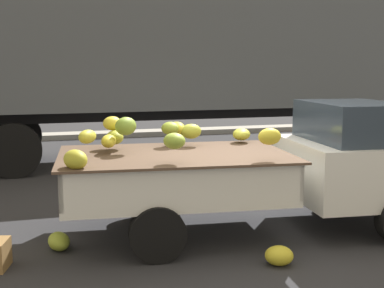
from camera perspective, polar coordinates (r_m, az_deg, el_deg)
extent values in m
plane|color=#28282B|center=(6.78, 4.88, -10.11)|extent=(220.00, 220.00, 0.00)
cube|color=gray|center=(16.41, -8.03, 1.11)|extent=(80.00, 0.80, 0.16)
cube|color=silver|center=(7.42, 18.60, -2.60)|extent=(2.16, 1.93, 0.78)
cube|color=#28333D|center=(7.23, 17.45, 2.39)|extent=(1.25, 1.64, 0.52)
cube|color=silver|center=(6.59, -1.94, -5.37)|extent=(2.91, 2.00, 0.08)
cube|color=silver|center=(7.36, -2.99, -1.85)|extent=(2.75, 0.31, 0.44)
cube|color=silver|center=(5.72, -0.62, -4.84)|extent=(2.75, 0.31, 0.44)
cube|color=silver|center=(6.87, 9.28, -2.69)|extent=(0.22, 1.74, 0.44)
cube|color=silver|center=(6.47, -13.91, -3.52)|extent=(0.22, 1.74, 0.44)
cube|color=#B21914|center=(7.39, -3.02, -2.11)|extent=(2.64, 0.27, 0.07)
cube|color=brown|center=(6.49, -1.97, -1.17)|extent=(3.04, 2.13, 0.03)
ellipsoid|color=olive|center=(7.03, -2.41, 1.74)|extent=(0.29, 0.31, 0.18)
ellipsoid|color=gold|center=(6.31, -11.53, 0.81)|extent=(0.32, 0.36, 0.17)
ellipsoid|color=gold|center=(7.44, 5.51, 1.08)|extent=(0.39, 0.43, 0.17)
ellipsoid|color=olive|center=(5.79, -1.97, 0.34)|extent=(0.31, 0.33, 0.18)
ellipsoid|color=gold|center=(7.13, -1.65, 1.77)|extent=(0.22, 0.36, 0.18)
ellipsoid|color=olive|center=(6.52, -7.36, 1.98)|extent=(0.39, 0.38, 0.23)
ellipsoid|color=gold|center=(6.98, -8.84, 2.27)|extent=(0.34, 0.34, 0.19)
ellipsoid|color=yellow|center=(6.04, 8.61, 0.83)|extent=(0.28, 0.18, 0.20)
ellipsoid|color=gold|center=(5.67, -12.81, -1.70)|extent=(0.34, 0.39, 0.22)
ellipsoid|color=gold|center=(6.57, -9.23, 0.32)|extent=(0.27, 0.40, 0.17)
ellipsoid|color=#A4AB2D|center=(6.85, -8.55, 0.75)|extent=(0.22, 0.32, 0.18)
ellipsoid|color=#9DA42A|center=(7.05, -0.11, 1.42)|extent=(0.31, 0.25, 0.20)
cylinder|color=black|center=(8.26, 15.88, -4.70)|extent=(0.66, 0.26, 0.64)
cylinder|color=black|center=(7.43, -5.46, -5.88)|extent=(0.66, 0.26, 0.64)
cylinder|color=black|center=(5.82, -3.83, -9.95)|extent=(0.66, 0.26, 0.64)
cube|color=#4C5156|center=(12.17, -1.90, 10.55)|extent=(12.00, 2.52, 2.70)
cube|color=black|center=(12.20, -1.86, 3.50)|extent=(11.04, 0.42, 0.30)
cylinder|color=black|center=(13.09, -18.67, 0.92)|extent=(1.08, 0.30, 1.08)
cylinder|color=black|center=(10.71, -19.15, -0.68)|extent=(1.08, 0.30, 1.08)
cylinder|color=#38383A|center=(13.46, 11.89, 1.75)|extent=(0.18, 0.18, 1.25)
ellipsoid|color=#91A32F|center=(6.44, -14.55, -10.40)|extent=(0.31, 0.43, 0.21)
ellipsoid|color=gold|center=(5.86, 9.64, -12.11)|extent=(0.38, 0.36, 0.22)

